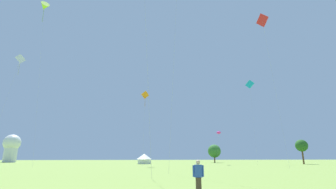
# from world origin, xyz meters

# --- Properties ---
(kite_white_diamond) EXTENTS (3.04, 2.74, 21.46)m
(kite_white_diamond) POSITION_xyz_m (-27.02, 44.03, 19.94)
(kite_white_diamond) COLOR white
(kite_white_diamond) RESTS_ON ground
(kite_red_diamond) EXTENTS (1.77, 3.08, 30.92)m
(kite_red_diamond) POSITION_xyz_m (20.70, 36.99, 29.17)
(kite_red_diamond) COLOR red
(kite_red_diamond) RESTS_ON ground
(kite_magenta_parafoil) EXTENTS (2.47, 2.94, 8.78)m
(kite_magenta_parafoil) POSITION_xyz_m (18.38, 58.69, 8.33)
(kite_magenta_parafoil) COLOR #E02DA3
(kite_magenta_parafoil) RESTS_ON ground
(kite_cyan_diamond) EXTENTS (1.84, 3.49, 23.88)m
(kite_cyan_diamond) POSITION_xyz_m (28.64, 58.80, 22.29)
(kite_cyan_diamond) COLOR #1EB7CC
(kite_cyan_diamond) RESTS_ON ground
(kite_lime_delta) EXTENTS (3.82, 3.14, 38.49)m
(kite_lime_delta) POSITION_xyz_m (-26.94, 51.99, 37.18)
(kite_lime_delta) COLOR #99DB2D
(kite_lime_delta) RESTS_ON ground
(kite_orange_diamond) EXTENTS (1.95, 2.75, 17.35)m
(kite_orange_diamond) POSITION_xyz_m (-2.04, 52.62, 16.03)
(kite_orange_diamond) COLOR orange
(kite_orange_diamond) RESTS_ON ground
(person_spectator) EXTENTS (0.57, 0.28, 1.73)m
(person_spectator) POSITION_xyz_m (-2.65, 7.65, 0.85)
(person_spectator) COLOR #473828
(person_spectator) RESTS_ON ground
(festival_tent_center) EXTENTS (4.51, 4.51, 2.93)m
(festival_tent_center) POSITION_xyz_m (-0.54, 70.68, 1.62)
(festival_tent_center) COLOR white
(festival_tent_center) RESTS_ON ground
(observatory_dome) EXTENTS (6.40, 6.40, 10.80)m
(observatory_dome) POSITION_xyz_m (-50.82, 104.19, 6.01)
(observatory_dome) COLOR white
(observatory_dome) RESTS_ON ground
(tree_distant_left) EXTENTS (4.79, 4.79, 6.59)m
(tree_distant_left) POSITION_xyz_m (26.74, 85.50, 4.18)
(tree_distant_left) COLOR brown
(tree_distant_left) RESTS_ON ground
(tree_distant_right) EXTENTS (3.43, 3.43, 6.92)m
(tree_distant_right) POSITION_xyz_m (44.09, 60.47, 5.14)
(tree_distant_right) COLOR brown
(tree_distant_right) RESTS_ON ground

